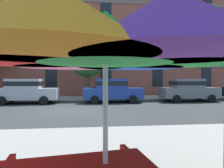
% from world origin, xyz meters
% --- Properties ---
extents(ground_plane, '(120.00, 120.00, 0.00)m').
position_xyz_m(ground_plane, '(0.00, 0.00, 0.00)').
color(ground_plane, '#2D3033').
extents(sidewalk_far, '(56.00, 3.60, 0.12)m').
position_xyz_m(sidewalk_far, '(0.00, 6.80, 0.06)').
color(sidewalk_far, '#9E998E').
rests_on(sidewalk_far, ground).
extents(apartment_building, '(43.20, 12.08, 12.80)m').
position_xyz_m(apartment_building, '(-0.00, 14.99, 6.40)').
color(apartment_building, '#934C3D').
rests_on(apartment_building, ground).
extents(sedan_silver, '(4.40, 1.98, 1.78)m').
position_xyz_m(sedan_silver, '(-3.49, 3.70, 0.95)').
color(sedan_silver, '#A8AAB2').
rests_on(sedan_silver, ground).
extents(sedan_blue, '(4.40, 1.98, 1.78)m').
position_xyz_m(sedan_blue, '(2.73, 3.70, 0.95)').
color(sedan_blue, navy).
rests_on(sedan_blue, ground).
extents(sedan_gray, '(4.40, 1.98, 1.78)m').
position_xyz_m(sedan_gray, '(8.73, 3.70, 0.95)').
color(sedan_gray, slate).
rests_on(sedan_gray, ground).
extents(street_tree_middle, '(2.73, 2.56, 4.56)m').
position_xyz_m(street_tree_middle, '(0.82, 6.38, 3.18)').
color(street_tree_middle, brown).
rests_on(street_tree_middle, ground).
extents(patio_umbrella, '(3.41, 3.17, 2.54)m').
position_xyz_m(patio_umbrella, '(1.23, -9.00, 2.20)').
color(patio_umbrella, silver).
rests_on(patio_umbrella, ground).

